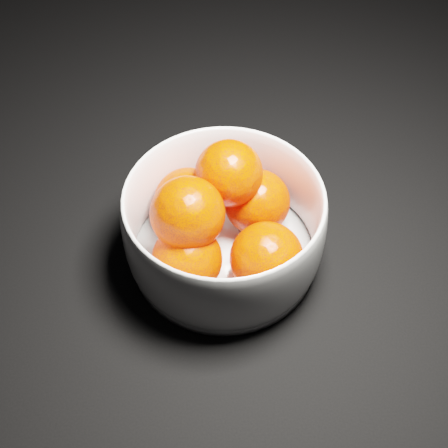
{
  "coord_description": "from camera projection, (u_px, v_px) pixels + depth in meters",
  "views": [
    {
      "loc": [
        0.23,
        -0.15,
        0.54
      ],
      "look_at": [
        0.25,
        0.25,
        0.06
      ],
      "focal_mm": 50.0,
      "sensor_mm": 36.0,
      "label": 1
    }
  ],
  "objects": [
    {
      "name": "bowl",
      "position": [
        224.0,
        227.0,
        0.63
      ],
      "size": [
        0.2,
        0.2,
        0.1
      ],
      "rotation": [
        0.0,
        0.0,
        0.04
      ],
      "color": "silver",
      "rests_on": "ground"
    },
    {
      "name": "orange_pile",
      "position": [
        219.0,
        218.0,
        0.63
      ],
      "size": [
        0.15,
        0.15,
        0.11
      ],
      "color": "#FF2C00",
      "rests_on": "bowl"
    }
  ]
}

